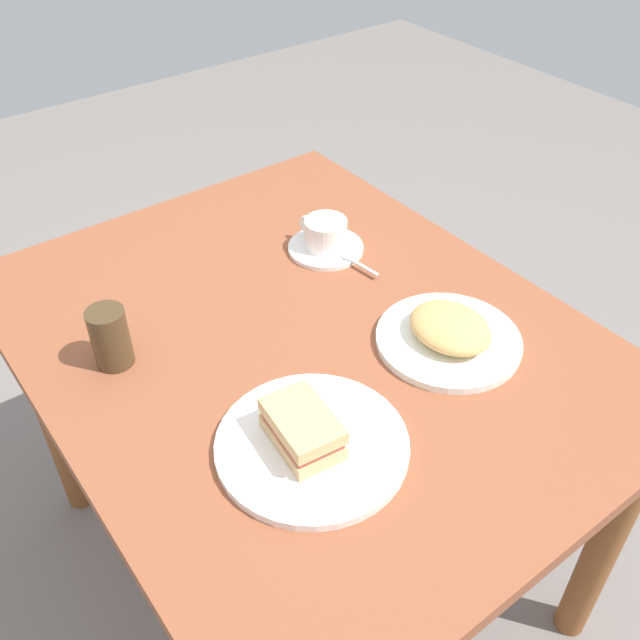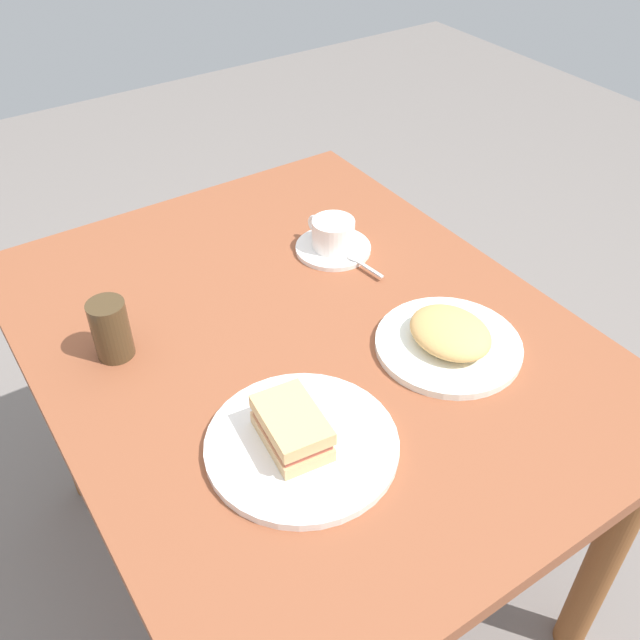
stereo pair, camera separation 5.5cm
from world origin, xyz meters
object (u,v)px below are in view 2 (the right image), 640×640
at_px(side_plate, 448,345).
at_px(dining_table, 303,376).
at_px(sandwich_front, 292,428).
at_px(sandwich_plate, 302,444).
at_px(spoon, 359,262).
at_px(drinking_glass, 111,329).
at_px(coffee_cup, 333,233).
at_px(coffee_saucer, 333,248).

bearing_deg(side_plate, dining_table, 46.81).
distance_m(sandwich_front, side_plate, 0.34).
height_order(dining_table, sandwich_plate, sandwich_plate).
bearing_deg(spoon, sandwich_front, 132.04).
xyz_separation_m(sandwich_plate, side_plate, (0.05, -0.33, 0.00)).
distance_m(sandwich_plate, drinking_glass, 0.39).
xyz_separation_m(coffee_cup, spoon, (-0.08, -0.01, -0.03)).
relative_size(dining_table, spoon, 11.34).
bearing_deg(sandwich_front, drinking_glass, 22.61).
height_order(sandwich_front, spoon, sandwich_front).
relative_size(coffee_cup, drinking_glass, 1.05).
bearing_deg(spoon, sandwich_plate, 133.69).
bearing_deg(coffee_cup, drinking_glass, 96.58).
distance_m(coffee_saucer, spoon, 0.08).
bearing_deg(sandwich_front, spoon, -47.96).
height_order(sandwich_front, drinking_glass, drinking_glass).
bearing_deg(spoon, coffee_saucer, 6.92).
height_order(coffee_cup, side_plate, coffee_cup).
xyz_separation_m(coffee_cup, drinking_glass, (-0.06, 0.49, 0.01)).
relative_size(sandwich_front, spoon, 1.35).
xyz_separation_m(dining_table, sandwich_plate, (-0.22, 0.14, 0.12)).
xyz_separation_m(sandwich_front, drinking_glass, (0.34, 0.14, 0.01)).
bearing_deg(coffee_cup, coffee_saucer, -167.58).
relative_size(coffee_saucer, coffee_cup, 1.37).
distance_m(spoon, side_plate, 0.28).
distance_m(spoon, drinking_glass, 0.50).
xyz_separation_m(sandwich_front, coffee_saucer, (0.40, -0.35, -0.04)).
xyz_separation_m(sandwich_plate, coffee_saucer, (0.41, -0.33, -0.00)).
bearing_deg(spoon, coffee_cup, 7.03).
xyz_separation_m(sandwich_front, side_plate, (0.04, -0.34, -0.04)).
height_order(coffee_saucer, drinking_glass, drinking_glass).
relative_size(sandwich_front, drinking_glass, 1.23).
relative_size(side_plate, drinking_glass, 2.34).
relative_size(coffee_cup, side_plate, 0.45).
bearing_deg(dining_table, side_plate, -133.19).
distance_m(sandwich_plate, coffee_saucer, 0.53).
xyz_separation_m(dining_table, drinking_glass, (0.13, 0.30, 0.17)).
bearing_deg(drinking_glass, coffee_cup, -83.42).
height_order(dining_table, drinking_glass, drinking_glass).
bearing_deg(sandwich_front, coffee_saucer, -40.95).
bearing_deg(coffee_saucer, sandwich_plate, 140.57).
relative_size(sandwich_plate, coffee_saucer, 1.87).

